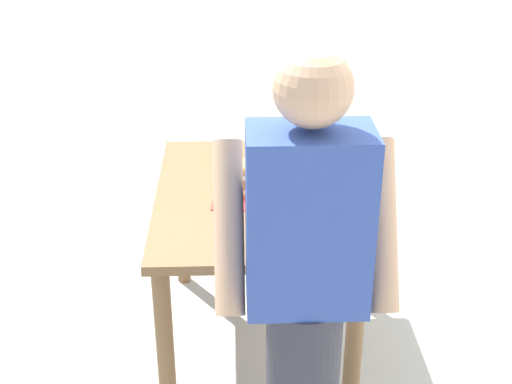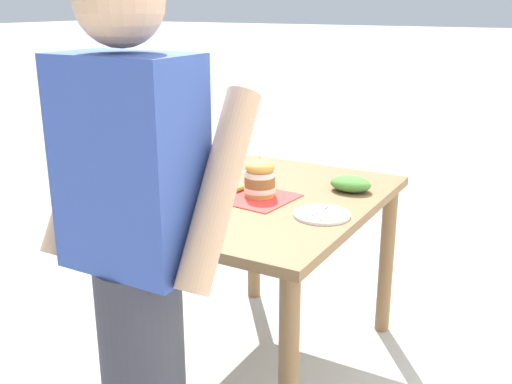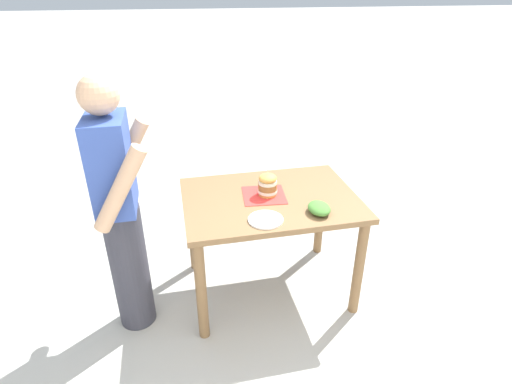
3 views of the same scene
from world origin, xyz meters
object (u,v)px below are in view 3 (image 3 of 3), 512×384
object	(u,v)px
sandwich	(268,184)
pickle_spear	(267,186)
patio_table	(270,213)
side_plate_with_forks	(266,220)
side_salad	(319,208)
diner_across_table	(120,209)

from	to	relation	value
sandwich	pickle_spear	xyz separation A→B (m)	(0.11, -0.02, -0.07)
patio_table	sandwich	xyz separation A→B (m)	(0.03, 0.01, 0.21)
pickle_spear	side_plate_with_forks	distance (m)	0.45
patio_table	side_salad	distance (m)	0.40
side_salad	sandwich	bearing A→B (deg)	40.89
patio_table	side_salad	size ratio (longest dim) A/B	6.61
patio_table	diner_across_table	xyz separation A→B (m)	(-0.12, 0.97, 0.22)
patio_table	side_plate_with_forks	size ratio (longest dim) A/B	5.41
side_plate_with_forks	diner_across_table	world-z (taller)	diner_across_table
pickle_spear	sandwich	bearing A→B (deg)	167.03
pickle_spear	side_salad	size ratio (longest dim) A/B	0.41
sandwich	side_plate_with_forks	world-z (taller)	sandwich
pickle_spear	side_plate_with_forks	bearing A→B (deg)	164.87
diner_across_table	pickle_spear	bearing A→B (deg)	-75.22
patio_table	side_plate_with_forks	world-z (taller)	side_plate_with_forks
side_salad	diner_across_table	size ratio (longest dim) A/B	0.11
patio_table	diner_across_table	world-z (taller)	diner_across_table
patio_table	sandwich	size ratio (longest dim) A/B	6.16
pickle_spear	side_salad	distance (m)	0.48
side_salad	patio_table	bearing A→B (deg)	42.75
sandwich	side_salad	xyz separation A→B (m)	(-0.30, -0.26, -0.05)
sandwich	pickle_spear	bearing A→B (deg)	-12.97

